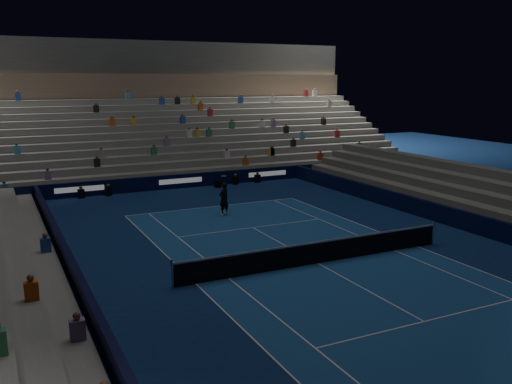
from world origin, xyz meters
The scene contains 9 objects.
ground centered at (0.00, 0.00, 0.00)m, with size 90.00×90.00×0.00m, color #0D2351.
court_surface centered at (0.00, 0.00, 0.01)m, with size 10.97×23.77×0.01m, color navy.
sponsor_barrier_far centered at (0.00, 18.50, 0.50)m, with size 44.00×0.25×1.00m, color black.
sponsor_barrier_east centered at (9.70, 0.00, 0.50)m, with size 0.25×37.00×1.00m, color black.
sponsor_barrier_west centered at (-9.70, 0.00, 0.50)m, with size 0.25×37.00×1.00m, color black.
grandstand_main centered at (0.00, 27.90, 3.38)m, with size 44.00×15.20×11.20m.
tennis_net centered at (0.00, 0.00, 0.50)m, with size 12.90×0.10×1.10m.
tennis_player centered at (-0.29, 9.61, 0.96)m, with size 0.70×0.46×1.91m, color black.
broadcast_camera centered at (2.54, 17.58, 0.29)m, with size 0.46×0.89×0.57m.
Camera 1 is at (-12.11, -18.88, 7.65)m, focal length 38.58 mm.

